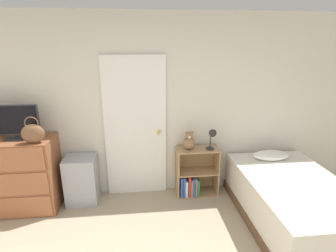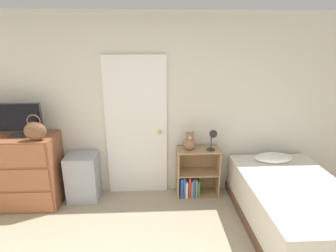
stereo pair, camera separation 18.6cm
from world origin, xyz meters
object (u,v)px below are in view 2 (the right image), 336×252
Objects in this scene: desk_lamp at (213,136)px; bookshelf at (194,177)px; handbag at (35,131)px; bed at (293,205)px; teddy_bear at (189,142)px; storage_bin at (83,177)px; dresser at (28,171)px; tv at (16,119)px.

bookshelf is at bearing 168.76° from desk_lamp.
handbag is 1.11× the size of desk_lamp.
desk_lamp is 0.16× the size of bed.
teddy_bear reaches higher than bed.
teddy_bear is at bearing -177.28° from bookshelf.
handbag reaches higher than bookshelf.
storage_bin is 0.37× the size of bed.
storage_bin is 2.54× the size of teddy_bear.
dresser is 0.69m from handbag.
teddy_bear is at bearing 7.61° from handbag.
desk_lamp is at bearing -11.24° from bookshelf.
teddy_bear is (2.24, 0.09, -0.39)m from tv.
tv is 1.96× the size of handbag.
bed is at bearing -10.84° from dresser.
dresser is 0.55× the size of bed.
dresser reaches higher than bed.
tv is 1.16m from storage_bin.
bookshelf reaches higher than bed.
teddy_bear is 0.15× the size of bed.
tv is 0.36× the size of bed.
storage_bin is at bearing 4.77° from tv.
dresser is 0.72m from storage_bin.
handbag is at bearing -172.39° from teddy_bear.
teddy_bear is 1.50m from bed.
desk_lamp reaches higher than dresser.
dresser is 2.30m from bookshelf.
tv is 0.90× the size of bookshelf.
tv is 2.44× the size of teddy_bear.
handbag is (0.29, -0.17, -0.11)m from tv.
handbag is 0.18× the size of bed.
tv reaches higher than dresser.
tv reaches higher than storage_bin.
desk_lamp is (2.52, 0.06, 0.43)m from dresser.
bookshelf is 2.42× the size of desk_lamp.
bed is (0.86, -0.71, -0.65)m from desk_lamp.
bed is at bearing -34.72° from bookshelf.
dresser is 1.38× the size of bookshelf.
handbag is at bearing 171.01° from bed.
desk_lamp is at bearing -7.78° from teddy_bear.
teddy_bear is (1.50, 0.03, 0.50)m from storage_bin.
tv reaches higher than bed.
storage_bin is (0.74, 0.06, -0.89)m from tv.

